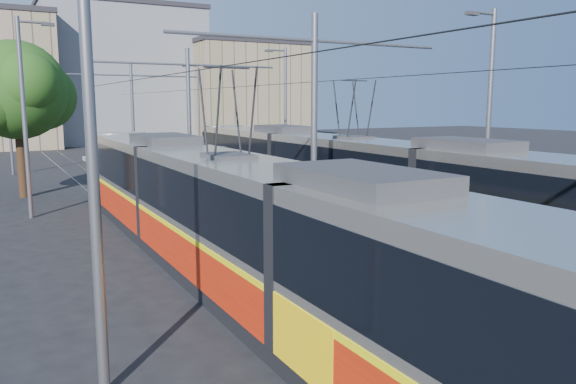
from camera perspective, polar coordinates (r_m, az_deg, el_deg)
ground at (r=12.15m, az=22.91°, el=-14.21°), size 160.00×160.00×0.00m
platform at (r=25.86m, az=-7.69°, el=-1.10°), size 4.00×50.00×0.30m
tactile_strip_left at (r=25.37m, az=-10.76°, el=-1.01°), size 0.70×50.00×0.01m
tactile_strip_right at (r=26.37m, az=-4.75°, el=-0.51°), size 0.70×50.00×0.01m
rails at (r=25.88m, az=-7.68°, el=-1.39°), size 8.71×70.00×0.03m
tram_left at (r=14.33m, az=-5.97°, el=-2.87°), size 2.43×28.24×5.50m
tram_right at (r=22.03m, az=6.57°, el=1.67°), size 2.43×29.19×5.50m
catenary at (r=22.82m, az=-5.37°, el=8.65°), size 9.20×70.00×7.00m
street_lamps at (r=29.25m, az=-10.64°, el=7.94°), size 15.18×38.22×8.00m
shelter at (r=24.51m, az=-7.05°, el=1.80°), size 1.00×1.28×2.49m
tree at (r=30.88m, az=-25.30°, el=9.16°), size 5.28×4.89×7.68m
building_centre at (r=72.49m, az=-16.69°, el=11.28°), size 18.36×14.28×15.98m
building_right at (r=71.02m, az=-4.30°, el=10.10°), size 14.28×10.20×12.08m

